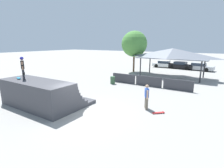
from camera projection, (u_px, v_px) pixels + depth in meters
ground_plane at (82, 113)px, 11.51m from camera, size 160.00×160.00×0.00m
quarter_pipe_ramp at (41, 94)px, 12.74m from camera, size 5.89×4.07×1.93m
skater_on_deck at (23, 66)px, 12.51m from camera, size 0.68×0.49×1.65m
skateboard_on_deck at (19, 78)px, 12.90m from camera, size 0.78×0.48×0.09m
bystander_walking at (147, 96)px, 12.07m from camera, size 0.45×0.66×1.75m
skateboard_on_ground at (159, 113)px, 11.47m from camera, size 0.74×0.71×0.09m
barrier_fence at (148, 81)px, 18.54m from camera, size 8.87×0.12×1.05m
pavilion_shelter at (173, 53)px, 23.03m from camera, size 8.82×4.21×3.83m
tree_beside_pavilion at (134, 44)px, 26.94m from camera, size 3.95×3.95×6.33m
trash_bin at (113, 80)px, 19.65m from camera, size 0.52×0.52×0.85m
parked_car_white at (164, 64)px, 32.68m from camera, size 4.27×1.87×1.27m
parked_car_black at (181, 65)px, 30.90m from camera, size 4.48×2.21×1.27m
parked_car_silver at (199, 67)px, 29.16m from camera, size 4.60×2.41×1.27m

